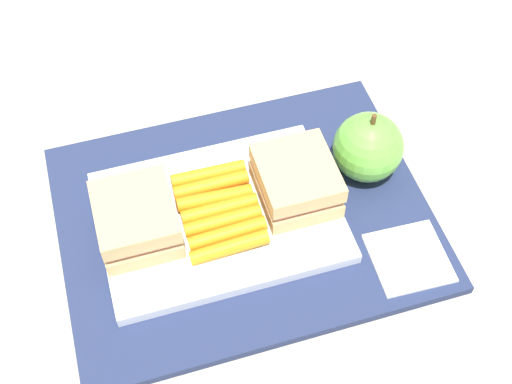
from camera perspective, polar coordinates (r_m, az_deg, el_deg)
The scene contains 8 objects.
ground_plane at distance 0.70m, azimuth -0.99°, elevation -2.29°, with size 2.40×2.40×0.00m, color #B7AD99.
lunchbag_mat at distance 0.69m, azimuth -0.99°, elevation -2.06°, with size 0.36×0.28×0.01m, color navy.
food_tray at distance 0.68m, azimuth -3.03°, elevation -2.03°, with size 0.23×0.17×0.01m, color white.
sandwich_half_left at distance 0.65m, azimuth -9.78°, elevation -2.25°, with size 0.07×0.08×0.04m.
sandwich_half_right at distance 0.67m, azimuth 3.32°, elevation 0.90°, with size 0.07×0.08×0.04m.
carrot_sticks_bundle at distance 0.67m, azimuth -3.06°, elevation -1.40°, with size 0.08×0.10×0.02m.
apple at distance 0.70m, azimuth 9.17°, elevation 3.64°, with size 0.07×0.07×0.08m.
paper_napkin at distance 0.67m, azimuth 12.42°, elevation -5.30°, with size 0.07×0.07×0.00m, color white.
Camera 1 is at (-0.10, -0.38, 0.58)m, focal length 48.81 mm.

